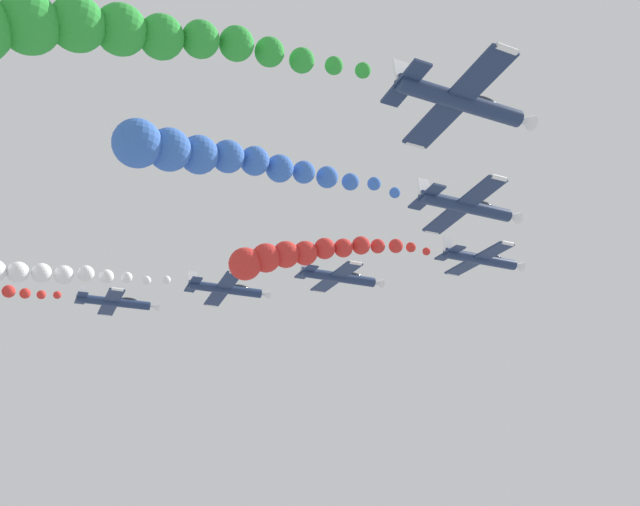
{
  "coord_description": "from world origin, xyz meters",
  "views": [
    {
      "loc": [
        55.16,
        -27.04,
        50.19
      ],
      "look_at": [
        0.0,
        0.0,
        72.22
      ],
      "focal_mm": 35.96,
      "sensor_mm": 36.0,
      "label": 1
    }
  ],
  "objects": [
    {
      "name": "airplane_right_inner",
      "position": [
        16.47,
        5.75,
        71.97
      ],
      "size": [
        9.52,
        10.35,
        2.69
      ],
      "rotation": [
        0.0,
        -0.14,
        0.0
      ],
      "color": "navy"
    },
    {
      "name": "airplane_left_outer",
      "position": [
        -16.55,
        -4.42,
        72.2
      ],
      "size": [
        9.46,
        10.35,
        2.9
      ],
      "rotation": [
        0.0,
        -0.18,
        0.0
      ],
      "color": "navy"
    },
    {
      "name": "airplane_left_inner",
      "position": [
        -5.24,
        5.07,
        71.82
      ],
      "size": [
        9.56,
        10.35,
        2.38
      ],
      "rotation": [
        0.0,
        -0.07,
        0.0
      ],
      "color": "navy"
    },
    {
      "name": "smoke_trail_lead",
      "position": [
        4.02,
        -4.68,
        69.97
      ],
      "size": [
        4.21,
        20.46,
        5.69
      ],
      "color": "red"
    },
    {
      "name": "smoke_trail_left_outer",
      "position": [
        -15.31,
        -24.76,
        70.95
      ],
      "size": [
        3.67,
        19.52,
        3.71
      ],
      "color": "white"
    },
    {
      "name": "smoke_trail_right_inner",
      "position": [
        18.38,
        -16.97,
        70.4
      ],
      "size": [
        4.99,
        22.39,
        4.42
      ],
      "color": "blue"
    },
    {
      "name": "smoke_trail_right_outer",
      "position": [
        29.66,
        -28.55,
        68.19
      ],
      "size": [
        3.76,
        24.72,
        8.14
      ],
      "color": "green"
    },
    {
      "name": "airplane_lead",
      "position": [
        5.38,
        16.44,
        72.39
      ],
      "size": [
        9.56,
        10.35,
        2.35
      ],
      "rotation": [
        0.0,
        -0.06,
        0.0
      ],
      "color": "navy"
    },
    {
      "name": "airplane_trailing",
      "position": [
        -27.31,
        -15.72,
        71.87
      ],
      "size": [
        9.54,
        10.35,
        2.59
      ],
      "rotation": [
        0.0,
        -0.12,
        0.0
      ],
      "color": "navy"
    },
    {
      "name": "airplane_right_outer",
      "position": [
        28.83,
        -4.39,
        72.05
      ],
      "size": [
        9.51,
        10.35,
        2.74
      ],
      "rotation": [
        0.0,
        -0.15,
        0.0
      ],
      "color": "navy"
    }
  ]
}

